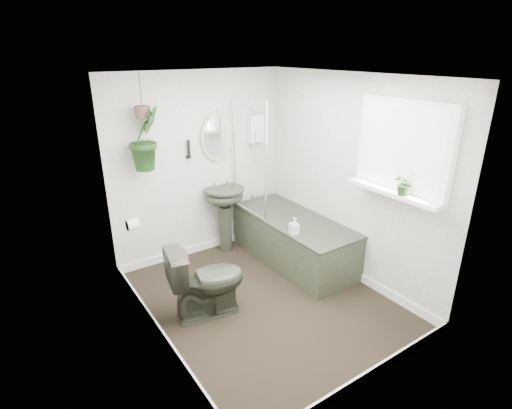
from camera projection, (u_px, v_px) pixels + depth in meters
floor at (264, 300)px, 4.30m from camera, size 2.30×2.80×0.02m
ceiling at (266, 74)px, 3.45m from camera, size 2.30×2.80×0.02m
wall_back at (199, 166)px, 4.96m from camera, size 2.30×0.02×2.30m
wall_front at (381, 259)px, 2.79m from camera, size 2.30×0.02×2.30m
wall_left at (149, 228)px, 3.27m from camera, size 0.02×2.80×2.30m
wall_right at (349, 179)px, 4.48m from camera, size 0.02×2.80×2.30m
skirting at (264, 295)px, 4.28m from camera, size 2.30×2.80×0.10m
bathtub at (293, 240)px, 4.99m from camera, size 0.72×1.72×0.58m
bath_screen at (249, 158)px, 4.84m from camera, size 0.04×0.72×1.40m
shower_box at (256, 129)px, 5.18m from camera, size 0.20×0.10×0.35m
oval_mirror at (218, 137)px, 4.93m from camera, size 0.46×0.03×0.62m
wall_sconce at (189, 149)px, 4.75m from camera, size 0.04×0.04×0.22m
toilet_roll_holder at (133, 225)px, 3.93m from camera, size 0.11×0.11×0.11m
window_recess at (404, 148)px, 3.72m from camera, size 0.08×1.00×0.90m
window_sill at (393, 192)px, 3.84m from camera, size 0.18×1.00×0.04m
window_blinds at (401, 149)px, 3.70m from camera, size 0.01×0.86×0.76m
toilet at (207, 280)px, 3.95m from camera, size 0.81×0.56×0.76m
pedestal_sink at (225, 219)px, 5.22m from camera, size 0.58×0.52×0.87m
sill_plant at (404, 183)px, 3.67m from camera, size 0.25×0.23×0.23m
hanging_plant at (145, 138)px, 4.31m from camera, size 0.46×0.42×0.69m
soap_bottle at (294, 226)px, 4.42m from camera, size 0.10×0.10×0.20m
hanging_pot at (143, 112)px, 4.20m from camera, size 0.16×0.16×0.12m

